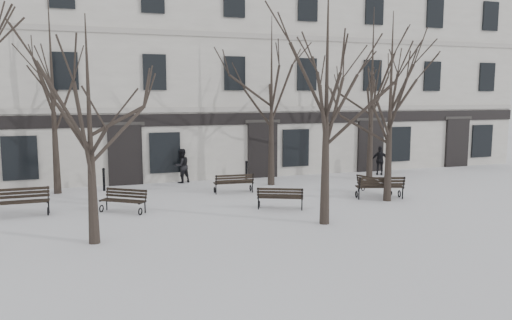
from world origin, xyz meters
name	(u,v)px	position (x,y,z in m)	size (l,w,h in m)	color
ground	(245,217)	(0.00, 0.00, 0.00)	(100.00, 100.00, 0.00)	white
building	(178,74)	(0.00, 12.96, 5.52)	(40.40, 10.20, 11.40)	beige
tree_1	(89,103)	(-5.13, -1.60, 4.10)	(4.59, 4.59, 6.56)	black
tree_2	(327,71)	(2.27, -1.77, 5.10)	(5.71, 5.71, 8.16)	black
tree_3	(391,84)	(6.37, 0.72, 4.74)	(5.31, 5.31, 7.59)	black
tree_4	(52,71)	(-6.52, 6.77, 5.35)	(5.99, 5.99, 8.55)	black
tree_5	(272,81)	(3.15, 5.70, 4.98)	(5.58, 5.58, 7.97)	black
tree_6	(372,73)	(8.58, 5.69, 5.42)	(6.07, 6.07, 8.67)	black
bench_0	(20,201)	(-7.59, 2.76, 0.54)	(1.99, 0.74, 1.00)	black
bench_1	(280,197)	(1.64, 0.70, 0.48)	(1.82, 1.28, 0.88)	black
bench_2	(380,186)	(6.29, 1.13, 0.53)	(2.05, 1.20, 0.98)	black
bench_3	(124,200)	(-4.01, 2.13, 0.47)	(1.72, 1.48, 0.86)	black
bench_4	(234,182)	(0.87, 4.33, 0.48)	(1.78, 0.74, 0.88)	black
bench_5	(373,184)	(6.60, 2.15, 0.44)	(1.03, 1.68, 0.80)	black
bollard_a	(104,179)	(-4.56, 6.71, 0.56)	(0.14, 0.14, 1.05)	black
bollard_b	(246,170)	(2.39, 7.24, 0.54)	(0.13, 0.13, 1.02)	black
pedestrian_b	(182,183)	(-0.83, 7.66, 0.00)	(0.82, 0.64, 1.69)	black
pedestrian_c	(380,175)	(9.79, 6.58, 0.00)	(0.92, 0.38, 1.57)	black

